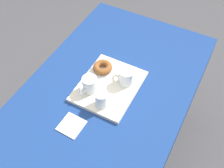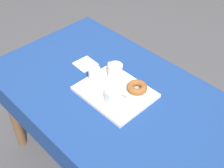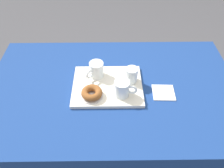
# 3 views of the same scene
# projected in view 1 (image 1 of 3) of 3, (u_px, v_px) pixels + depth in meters

# --- Properties ---
(ground_plane) EXTENTS (6.00, 6.00, 0.00)m
(ground_plane) POSITION_uv_depth(u_px,v_px,m) (108.00, 151.00, 2.17)
(ground_plane) COLOR #47474C
(dining_table) EXTENTS (1.46, 0.90, 0.76)m
(dining_table) POSITION_uv_depth(u_px,v_px,m) (107.00, 101.00, 1.65)
(dining_table) COLOR navy
(dining_table) RESTS_ON ground
(serving_tray) EXTENTS (0.40, 0.32, 0.02)m
(serving_tray) POSITION_uv_depth(u_px,v_px,m) (109.00, 86.00, 1.59)
(serving_tray) COLOR silver
(serving_tray) RESTS_ON dining_table
(tea_mug_left) EXTENTS (0.12, 0.08, 0.09)m
(tea_mug_left) POSITION_uv_depth(u_px,v_px,m) (89.00, 85.00, 1.52)
(tea_mug_left) COLOR white
(tea_mug_left) RESTS_ON serving_tray
(tea_mug_right) EXTENTS (0.10, 0.11, 0.09)m
(tea_mug_right) POSITION_uv_depth(u_px,v_px,m) (126.00, 77.00, 1.56)
(tea_mug_right) COLOR white
(tea_mug_right) RESTS_ON serving_tray
(water_glass_near) EXTENTS (0.07, 0.07, 0.09)m
(water_glass_near) POSITION_uv_depth(u_px,v_px,m) (101.00, 100.00, 1.46)
(water_glass_near) COLOR white
(water_glass_near) RESTS_ON serving_tray
(donut_plate_left) EXTENTS (0.12, 0.12, 0.01)m
(donut_plate_left) POSITION_uv_depth(u_px,v_px,m) (103.00, 70.00, 1.65)
(donut_plate_left) COLOR silver
(donut_plate_left) RESTS_ON serving_tray
(sugar_donut_left) EXTENTS (0.11, 0.11, 0.04)m
(sugar_donut_left) POSITION_uv_depth(u_px,v_px,m) (103.00, 67.00, 1.63)
(sugar_donut_left) COLOR brown
(sugar_donut_left) RESTS_ON donut_plate_left
(paper_napkin) EXTENTS (0.13, 0.12, 0.01)m
(paper_napkin) POSITION_uv_depth(u_px,v_px,m) (72.00, 125.00, 1.43)
(paper_napkin) COLOR white
(paper_napkin) RESTS_ON dining_table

